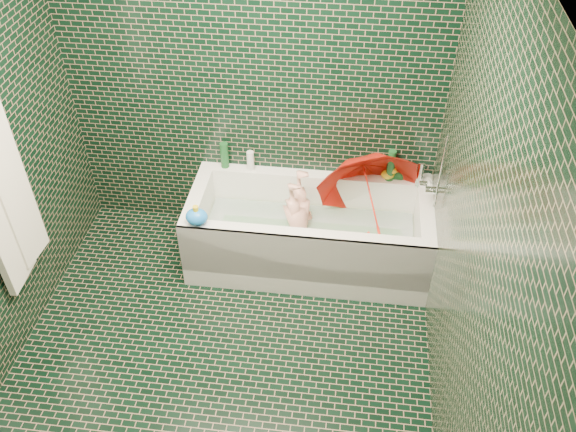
# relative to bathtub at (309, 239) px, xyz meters

# --- Properties ---
(floor) EXTENTS (2.80, 2.80, 0.00)m
(floor) POSITION_rel_bathtub_xyz_m (-0.45, -1.01, -0.21)
(floor) COLOR black
(floor) RESTS_ON ground
(wall_back) EXTENTS (2.80, 0.00, 2.80)m
(wall_back) POSITION_rel_bathtub_xyz_m (-0.45, 0.39, 1.04)
(wall_back) COLOR black
(wall_back) RESTS_ON floor
(wall_right) EXTENTS (0.00, 2.80, 2.80)m
(wall_right) POSITION_rel_bathtub_xyz_m (0.85, -1.01, 1.04)
(wall_right) COLOR black
(wall_right) RESTS_ON floor
(bathtub) EXTENTS (1.70, 0.75, 0.55)m
(bathtub) POSITION_rel_bathtub_xyz_m (0.00, 0.00, 0.00)
(bathtub) COLOR white
(bathtub) RESTS_ON floor
(bath_mat) EXTENTS (1.35, 0.47, 0.01)m
(bath_mat) POSITION_rel_bathtub_xyz_m (0.00, 0.02, -0.06)
(bath_mat) COLOR green
(bath_mat) RESTS_ON bathtub
(water) EXTENTS (1.48, 0.53, 0.00)m
(water) POSITION_rel_bathtub_xyz_m (0.00, 0.02, 0.09)
(water) COLOR silver
(water) RESTS_ON bathtub
(towel) EXTENTS (0.08, 0.44, 1.12)m
(towel) POSITION_rel_bathtub_xyz_m (-1.69, -0.77, 0.82)
(towel) COLOR silver
(towel) RESTS_ON towel_rail
(faucet) EXTENTS (0.18, 0.19, 0.55)m
(faucet) POSITION_rel_bathtub_xyz_m (0.81, 0.01, 0.56)
(faucet) COLOR silver
(faucet) RESTS_ON wall_right
(child) EXTENTS (0.90, 0.57, 0.25)m
(child) POSITION_rel_bathtub_xyz_m (-0.07, 0.02, 0.10)
(child) COLOR #ECA793
(child) RESTS_ON bathtub
(umbrella) EXTENTS (0.95, 1.01, 1.00)m
(umbrella) POSITION_rel_bathtub_xyz_m (0.42, 0.09, 0.35)
(umbrella) COLOR red
(umbrella) RESTS_ON bathtub
(soap_bottle_a) EXTENTS (0.12, 0.12, 0.26)m
(soap_bottle_a) POSITION_rel_bathtub_xyz_m (0.80, 0.32, 0.34)
(soap_bottle_a) COLOR white
(soap_bottle_a) RESTS_ON bathtub
(soap_bottle_b) EXTENTS (0.11, 0.11, 0.19)m
(soap_bottle_b) POSITION_rel_bathtub_xyz_m (0.70, 0.33, 0.34)
(soap_bottle_b) COLOR #471E72
(soap_bottle_b) RESTS_ON bathtub
(soap_bottle_c) EXTENTS (0.14, 0.14, 0.17)m
(soap_bottle_c) POSITION_rel_bathtub_xyz_m (0.60, 0.34, 0.34)
(soap_bottle_c) COLOR #154C20
(soap_bottle_c) RESTS_ON bathtub
(bottle_right_tall) EXTENTS (0.07, 0.07, 0.25)m
(bottle_right_tall) POSITION_rel_bathtub_xyz_m (0.54, 0.34, 0.46)
(bottle_right_tall) COLOR #154C20
(bottle_right_tall) RESTS_ON bathtub
(bottle_right_pump) EXTENTS (0.05, 0.05, 0.20)m
(bottle_right_pump) POSITION_rel_bathtub_xyz_m (0.75, 0.30, 0.44)
(bottle_right_pump) COLOR silver
(bottle_right_pump) RESTS_ON bathtub
(bottle_left_tall) EXTENTS (0.07, 0.07, 0.20)m
(bottle_left_tall) POSITION_rel_bathtub_xyz_m (-0.66, 0.35, 0.44)
(bottle_left_tall) COLOR #154C20
(bottle_left_tall) RESTS_ON bathtub
(bottle_left_short) EXTENTS (0.06, 0.06, 0.16)m
(bottle_left_short) POSITION_rel_bathtub_xyz_m (-0.47, 0.33, 0.42)
(bottle_left_short) COLOR white
(bottle_left_short) RESTS_ON bathtub
(rubber_duck) EXTENTS (0.13, 0.10, 0.10)m
(rubber_duck) POSITION_rel_bathtub_xyz_m (0.54, 0.35, 0.38)
(rubber_duck) COLOR yellow
(rubber_duck) RESTS_ON bathtub
(bath_toy) EXTENTS (0.17, 0.15, 0.15)m
(bath_toy) POSITION_rel_bathtub_xyz_m (-0.72, -0.31, 0.40)
(bath_toy) COLOR blue
(bath_toy) RESTS_ON bathtub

